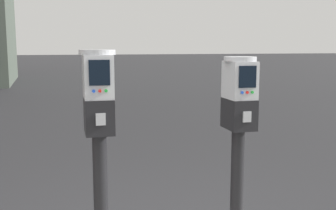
% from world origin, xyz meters
% --- Properties ---
extents(parking_meter_near_kerb, '(0.23, 0.26, 1.42)m').
position_xyz_m(parking_meter_near_kerb, '(-0.55, -0.17, 1.12)').
color(parking_meter_near_kerb, black).
rests_on(parking_meter_near_kerb, sidewalk_slab).
extents(parking_meter_twin_adjacent, '(0.23, 0.26, 1.37)m').
position_xyz_m(parking_meter_twin_adjacent, '(0.39, -0.17, 1.09)').
color(parking_meter_twin_adjacent, black).
rests_on(parking_meter_twin_adjacent, sidewalk_slab).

